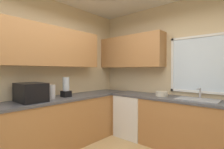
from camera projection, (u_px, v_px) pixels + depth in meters
room_shell at (115, 42)px, 2.42m from camera, size 3.58×3.87×2.78m
counter_run_left at (49, 125)px, 2.83m from camera, size 0.65×3.48×0.90m
counter_run_back at (180, 123)px, 2.94m from camera, size 2.67×0.65×0.90m
dishwasher at (133, 115)px, 3.55m from camera, size 0.60×0.60×0.85m
microwave at (31, 92)px, 2.59m from camera, size 0.48×0.36×0.29m
kettle at (52, 92)px, 2.83m from camera, size 0.11×0.11×0.24m
sink_assembly at (198, 99)px, 2.75m from camera, size 0.63×0.40×0.19m
bowl at (162, 94)px, 3.15m from camera, size 0.22×0.22×0.09m
blender_appliance at (66, 88)px, 3.06m from camera, size 0.15×0.15×0.36m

